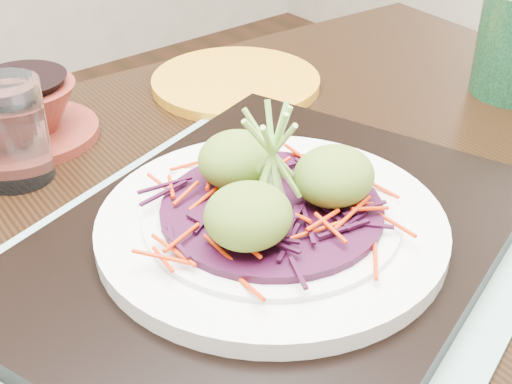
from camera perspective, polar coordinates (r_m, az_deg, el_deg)
dining_table at (r=0.67m, az=-2.48°, el=-11.42°), size 1.26×0.90×0.75m
placemat at (r=0.60m, az=1.22°, el=-5.04°), size 0.60×0.53×0.00m
serving_tray at (r=0.59m, az=1.23°, el=-4.11°), size 0.52×0.45×0.02m
white_plate at (r=0.58m, az=1.25°, el=-2.58°), size 0.29×0.29×0.02m
cabbage_bed at (r=0.57m, az=1.27°, el=-1.40°), size 0.18×0.18×0.01m
carrot_julienne at (r=0.57m, az=1.28°, el=-0.67°), size 0.22×0.22×0.01m
guacamole_scoops at (r=0.56m, az=1.35°, el=0.72°), size 0.16×0.14×0.05m
scallion_garnish at (r=0.55m, az=1.33°, el=2.69°), size 0.07×0.07×0.10m
water_glass at (r=0.72m, az=-19.09°, el=4.59°), size 0.08×0.08×0.10m
terracotta_bowl_set at (r=0.81m, az=-17.81°, el=5.93°), size 0.15×0.15×0.06m
yellow_plate at (r=0.90m, az=-1.63°, el=8.78°), size 0.24×0.24×0.01m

